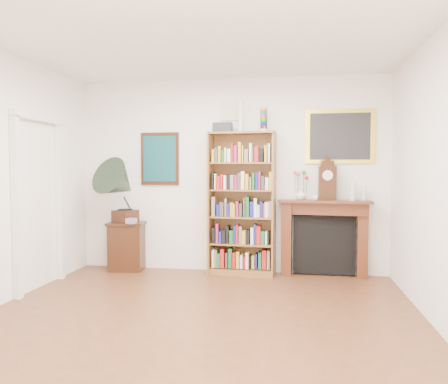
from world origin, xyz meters
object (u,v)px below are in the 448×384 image
object	(u,v)px
side_cabinet	(127,246)
bottle_right	(364,193)
teacup	(315,198)
bookshelf	(242,195)
mantel_clock	(327,181)
bottle_left	(353,192)
cd_stack	(131,221)
flower_vase	(301,194)
gramophone	(121,186)
fireplace	(324,232)

from	to	relation	value
side_cabinet	bottle_right	size ratio (longest dim) A/B	3.57
teacup	bookshelf	bearing A→B (deg)	179.47
mantel_clock	bottle_right	bearing A→B (deg)	-3.98
bottle_left	bottle_right	size ratio (longest dim) A/B	1.20
bookshelf	teacup	xyz separation A→B (m)	(1.01, -0.01, -0.03)
bottle_left	bottle_right	world-z (taller)	bottle_left
side_cabinet	cd_stack	bearing A→B (deg)	-53.97
mantel_clock	teacup	size ratio (longest dim) A/B	6.62
side_cabinet	flower_vase	distance (m)	2.65
bookshelf	gramophone	size ratio (longest dim) A/B	2.43
bookshelf	flower_vase	bearing A→B (deg)	9.24
cd_stack	mantel_clock	world-z (taller)	mantel_clock
fireplace	bookshelf	bearing A→B (deg)	-170.64
fireplace	bottle_right	bearing A→B (deg)	1.24
side_cabinet	fireplace	distance (m)	2.87
gramophone	side_cabinet	bearing A→B (deg)	101.42
gramophone	bottle_left	distance (m)	3.26
cd_stack	teacup	xyz separation A→B (m)	(2.59, 0.17, 0.35)
gramophone	flower_vase	world-z (taller)	gramophone
flower_vase	fireplace	bearing A→B (deg)	4.06
mantel_clock	bottle_right	world-z (taller)	mantel_clock
side_cabinet	mantel_clock	world-z (taller)	mantel_clock
cd_stack	flower_vase	xyz separation A→B (m)	(2.40, 0.24, 0.39)
bookshelf	fireplace	distance (m)	1.25
fireplace	mantel_clock	size ratio (longest dim) A/B	2.36
bookshelf	gramophone	bearing A→B (deg)	-170.20
side_cabinet	bottle_left	distance (m)	3.33
bookshelf	bottle_right	world-z (taller)	bookshelf
side_cabinet	flower_vase	xyz separation A→B (m)	(2.53, 0.09, 0.79)
bookshelf	bottle_right	size ratio (longest dim) A/B	11.60
bookshelf	gramophone	world-z (taller)	bookshelf
cd_stack	bottle_right	size ratio (longest dim) A/B	0.60
bottle_right	fireplace	bearing A→B (deg)	176.44
bookshelf	teacup	size ratio (longest dim) A/B	28.15
bookshelf	side_cabinet	bearing A→B (deg)	-174.72
flower_vase	bottle_right	bearing A→B (deg)	-0.61
mantel_clock	bottle_left	size ratio (longest dim) A/B	2.27
cd_stack	fireplace	bearing A→B (deg)	5.60
teacup	bottle_right	distance (m)	0.66
teacup	bottle_left	xyz separation A→B (m)	(0.50, 0.02, 0.09)
side_cabinet	bottle_right	distance (m)	3.47
fireplace	cd_stack	size ratio (longest dim) A/B	10.72
gramophone	bottle_left	size ratio (longest dim) A/B	3.98
teacup	bottle_left	world-z (taller)	bottle_left
teacup	cd_stack	bearing A→B (deg)	-176.33
side_cabinet	bottle_left	bearing A→B (deg)	-5.29
side_cabinet	mantel_clock	xyz separation A→B (m)	(2.89, 0.08, 0.98)
gramophone	bookshelf	bearing A→B (deg)	27.10
mantel_clock	bottle_left	distance (m)	0.37
flower_vase	side_cabinet	bearing A→B (deg)	-177.92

